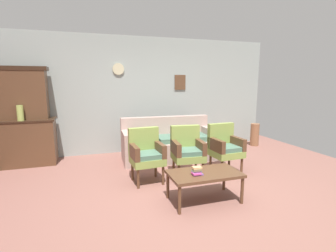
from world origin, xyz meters
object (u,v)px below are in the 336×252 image
object	(u,v)px
armchair_near_couch_end	(146,153)
coffee_table	(204,175)
side_cabinet	(26,142)
floor_vase_by_wall	(255,135)
floral_couch	(169,144)
book_stack_on_table	(197,171)
vase_on_cabinet	(20,113)
armchair_row_middle	(225,146)
armchair_by_doorway	(187,149)

from	to	relation	value
armchair_near_couch_end	coffee_table	bearing A→B (deg)	-57.41
coffee_table	side_cabinet	bearing A→B (deg)	136.62
floor_vase_by_wall	floral_couch	bearing A→B (deg)	-170.46
floral_couch	book_stack_on_table	xyz separation A→B (m)	(-0.28, -2.08, 0.15)
armchair_near_couch_end	side_cabinet	bearing A→B (deg)	142.55
vase_on_cabinet	floral_couch	distance (m)	2.98
side_cabinet	armchair_row_middle	xyz separation A→B (m)	(3.57, -1.63, 0.03)
coffee_table	book_stack_on_table	xyz separation A→B (m)	(-0.14, -0.05, 0.10)
side_cabinet	book_stack_on_table	size ratio (longest dim) A/B	7.67
side_cabinet	armchair_near_couch_end	xyz separation A→B (m)	(2.10, -1.61, 0.03)
armchair_by_doorway	floor_vase_by_wall	bearing A→B (deg)	30.90
armchair_by_doorway	coffee_table	size ratio (longest dim) A/B	0.90
side_cabinet	floral_couch	world-z (taller)	side_cabinet
side_cabinet	armchair_row_middle	world-z (taller)	side_cabinet
side_cabinet	book_stack_on_table	bearing A→B (deg)	-45.48
book_stack_on_table	vase_on_cabinet	bearing A→B (deg)	136.73
vase_on_cabinet	floral_couch	bearing A→B (deg)	-6.86
side_cabinet	floral_couch	distance (m)	2.90
vase_on_cabinet	coffee_table	world-z (taller)	vase_on_cabinet
armchair_near_couch_end	armchair_by_doorway	world-z (taller)	same
armchair_near_couch_end	floral_couch	bearing A→B (deg)	55.33
floral_couch	coffee_table	world-z (taller)	floral_couch
coffee_table	floral_couch	bearing A→B (deg)	86.02
floral_couch	armchair_by_doorway	xyz separation A→B (m)	(-0.02, -1.10, 0.17)
vase_on_cabinet	armchair_row_middle	bearing A→B (deg)	-21.98
vase_on_cabinet	armchair_row_middle	xyz separation A→B (m)	(3.59, -1.45, -0.58)
vase_on_cabinet	armchair_near_couch_end	world-z (taller)	vase_on_cabinet
armchair_near_couch_end	coffee_table	distance (m)	1.13
vase_on_cabinet	floral_couch	world-z (taller)	vase_on_cabinet
floral_couch	floor_vase_by_wall	xyz separation A→B (m)	(2.53, 0.42, -0.03)
vase_on_cabinet	armchair_near_couch_end	bearing A→B (deg)	-34.03
armchair_near_couch_end	coffee_table	xyz separation A→B (m)	(0.61, -0.95, -0.12)
vase_on_cabinet	side_cabinet	bearing A→B (deg)	85.63
coffee_table	armchair_near_couch_end	bearing A→B (deg)	122.59
armchair_near_couch_end	armchair_by_doorway	xyz separation A→B (m)	(0.73, -0.02, 0.00)
side_cabinet	coffee_table	bearing A→B (deg)	-43.38
armchair_by_doorway	floor_vase_by_wall	xyz separation A→B (m)	(2.55, 1.52, -0.21)
armchair_by_doorway	armchair_row_middle	size ratio (longest dim) A/B	1.00
floral_couch	book_stack_on_table	bearing A→B (deg)	-97.73
coffee_table	floor_vase_by_wall	xyz separation A→B (m)	(2.67, 2.46, -0.09)
floral_couch	floor_vase_by_wall	world-z (taller)	floral_couch
side_cabinet	coffee_table	xyz separation A→B (m)	(2.71, -2.56, -0.09)
vase_on_cabinet	armchair_near_couch_end	xyz separation A→B (m)	(2.11, -1.43, -0.58)
armchair_near_couch_end	armchair_by_doorway	bearing A→B (deg)	-1.34
armchair_row_middle	coffee_table	distance (m)	1.28
vase_on_cabinet	coffee_table	distance (m)	3.68
floral_couch	armchair_row_middle	distance (m)	1.33
floral_couch	floor_vase_by_wall	distance (m)	2.56
side_cabinet	armchair_by_doorway	xyz separation A→B (m)	(2.83, -1.62, 0.03)
floral_couch	armchair_by_doorway	size ratio (longest dim) A/B	2.24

